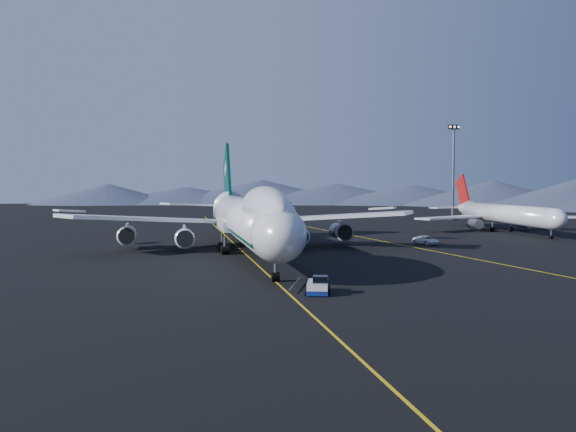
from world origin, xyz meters
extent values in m
plane|color=black|center=(0.00, 0.00, 0.00)|extent=(500.00, 500.00, 0.00)
cube|color=#E4B60D|center=(0.00, 0.00, 0.01)|extent=(0.25, 220.00, 0.01)
cube|color=#E4B60D|center=(30.00, 10.00, 0.01)|extent=(28.08, 198.09, 0.01)
cone|color=#3C455C|center=(-40.81, 231.43, 6.00)|extent=(100.00, 100.00, 12.00)
cone|color=#3C455C|center=(36.76, 232.11, 6.00)|extent=(100.00, 100.00, 12.00)
cone|color=#3C455C|center=(110.33, 207.49, 6.00)|extent=(100.00, 100.00, 12.00)
cylinder|color=silver|center=(0.00, 0.00, 5.60)|extent=(6.50, 56.00, 6.50)
ellipsoid|color=silver|center=(0.00, -28.00, 5.60)|extent=(6.50, 10.40, 6.50)
ellipsoid|color=silver|center=(0.00, -18.50, 8.10)|extent=(5.13, 25.16, 5.85)
cube|color=black|center=(0.00, -30.00, 6.80)|extent=(3.60, 1.61, 1.29)
cone|color=silver|center=(0.00, 33.00, 6.40)|extent=(6.50, 12.00, 6.50)
cube|color=#03352D|center=(0.00, 1.00, 4.70)|extent=(6.24, 60.00, 1.10)
cube|color=silver|center=(0.00, 5.50, 4.50)|extent=(7.50, 13.00, 1.60)
cube|color=silver|center=(-14.50, 11.50, 5.20)|extent=(30.62, 23.28, 2.83)
cube|color=silver|center=(14.50, 11.50, 5.20)|extent=(30.62, 23.28, 2.83)
cylinder|color=slate|center=(-9.50, 7.50, 2.40)|extent=(2.90, 5.50, 2.90)
cylinder|color=slate|center=(-19.00, 14.00, 2.40)|extent=(2.90, 5.50, 2.90)
cylinder|color=slate|center=(9.50, 7.50, 2.40)|extent=(2.90, 5.50, 2.90)
cylinder|color=slate|center=(19.00, 14.00, 2.40)|extent=(2.90, 5.50, 2.90)
cube|color=#03352D|center=(0.00, 32.00, 11.40)|extent=(0.55, 14.11, 15.94)
cube|color=silver|center=(-7.50, 34.50, 6.80)|extent=(12.39, 9.47, 0.98)
cube|color=silver|center=(7.50, 34.50, 6.80)|extent=(12.39, 9.47, 0.98)
cylinder|color=black|center=(0.00, -26.50, 0.55)|extent=(0.90, 1.10, 1.10)
cube|color=silver|center=(3.00, -35.05, 0.72)|extent=(3.13, 4.62, 1.05)
cube|color=navy|center=(3.00, -35.05, 0.33)|extent=(3.28, 4.83, 0.48)
cube|color=black|center=(3.00, -35.05, 1.48)|extent=(1.88, 1.88, 0.86)
cylinder|color=silver|center=(63.49, 33.68, 4.10)|extent=(4.33, 36.45, 4.33)
ellipsoid|color=silver|center=(63.49, 15.46, 4.10)|extent=(4.33, 6.06, 4.33)
cone|color=silver|center=(63.49, 55.33, 4.56)|extent=(4.33, 7.97, 4.33)
cube|color=silver|center=(52.10, 39.38, 3.19)|extent=(19.13, 12.91, 0.40)
cube|color=silver|center=(74.88, 39.38, 3.19)|extent=(19.13, 12.91, 0.40)
cylinder|color=slate|center=(57.23, 36.53, 1.82)|extent=(2.16, 3.99, 2.16)
cylinder|color=slate|center=(69.76, 36.53, 1.82)|extent=(2.16, 3.99, 2.16)
cube|color=maroon|center=(63.49, 55.90, 8.89)|extent=(0.40, 7.77, 9.18)
imported|color=white|center=(34.59, 11.24, 0.78)|extent=(3.91, 6.08, 1.56)
cylinder|color=black|center=(71.47, 78.55, 0.22)|extent=(2.62, 2.62, 0.44)
cylinder|color=slate|center=(71.47, 78.55, 13.64)|extent=(0.76, 0.76, 27.27)
cube|color=black|center=(71.47, 78.55, 27.60)|extent=(3.49, 0.87, 1.31)
camera|label=1|loc=(-12.41, -99.38, 11.70)|focal=40.00mm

